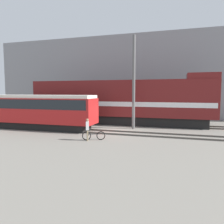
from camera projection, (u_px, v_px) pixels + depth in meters
name	position (u px, v px, depth m)	size (l,w,h in m)	color
ground_plane	(117.00, 130.00, 20.96)	(120.00, 120.00, 0.00)	gray
track_near	(113.00, 132.00, 19.48)	(60.00, 1.51, 0.14)	#47423D
track_far	(127.00, 124.00, 24.76)	(60.00, 1.51, 0.14)	#47423D
building_backdrop	(141.00, 77.00, 33.22)	(45.27, 6.00, 11.74)	gray
freight_locomotive	(120.00, 101.00, 24.75)	(20.52, 3.04, 5.53)	black
streetcar	(41.00, 110.00, 21.41)	(11.08, 2.54, 3.37)	black
bicycle	(94.00, 136.00, 16.66)	(1.67, 0.79, 0.74)	black
person	(87.00, 127.00, 16.41)	(0.34, 0.42, 1.69)	#8C7A5B
utility_pole_left	(134.00, 83.00, 21.32)	(0.30, 0.30, 9.12)	#595959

